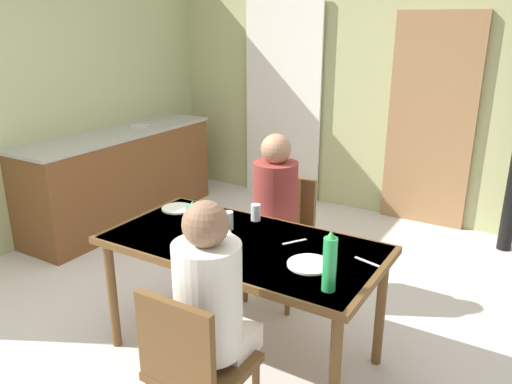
{
  "coord_description": "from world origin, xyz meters",
  "views": [
    {
      "loc": [
        1.85,
        -2.27,
        1.92
      ],
      "look_at": [
        0.44,
        0.06,
        0.99
      ],
      "focal_mm": 35.52,
      "sensor_mm": 36.0,
      "label": 1
    }
  ],
  "objects_px": {
    "kitchen_counter": "(120,176)",
    "chair_far_diner": "(283,231)",
    "person_far_diner": "(274,198)",
    "dining_table": "(242,253)",
    "person_near_diner": "(210,295)",
    "water_bottle_green_far": "(194,227)",
    "chair_near_diner": "(193,366)",
    "serving_bowl_center": "(216,237)",
    "water_bottle_green_near": "(330,263)"
  },
  "relations": [
    {
      "from": "person_near_diner",
      "to": "serving_bowl_center",
      "type": "distance_m",
      "value": 0.64
    },
    {
      "from": "chair_near_diner",
      "to": "person_near_diner",
      "type": "height_order",
      "value": "person_near_diner"
    },
    {
      "from": "person_near_diner",
      "to": "dining_table",
      "type": "bearing_deg",
      "value": 110.46
    },
    {
      "from": "chair_far_diner",
      "to": "water_bottle_green_near",
      "type": "relative_size",
      "value": 2.95
    },
    {
      "from": "water_bottle_green_near",
      "to": "chair_near_diner",
      "type": "bearing_deg",
      "value": -127.77
    },
    {
      "from": "dining_table",
      "to": "person_near_diner",
      "type": "distance_m",
      "value": 0.67
    },
    {
      "from": "chair_far_diner",
      "to": "person_far_diner",
      "type": "height_order",
      "value": "person_far_diner"
    },
    {
      "from": "chair_near_diner",
      "to": "serving_bowl_center",
      "type": "height_order",
      "value": "chair_near_diner"
    },
    {
      "from": "person_far_diner",
      "to": "water_bottle_green_near",
      "type": "height_order",
      "value": "person_far_diner"
    },
    {
      "from": "person_far_diner",
      "to": "serving_bowl_center",
      "type": "relative_size",
      "value": 4.53
    },
    {
      "from": "kitchen_counter",
      "to": "chair_far_diner",
      "type": "relative_size",
      "value": 2.43
    },
    {
      "from": "serving_bowl_center",
      "to": "dining_table",
      "type": "bearing_deg",
      "value": 33.34
    },
    {
      "from": "person_near_diner",
      "to": "chair_near_diner",
      "type": "bearing_deg",
      "value": -90.0
    },
    {
      "from": "chair_far_diner",
      "to": "person_near_diner",
      "type": "bearing_deg",
      "value": 105.11
    },
    {
      "from": "chair_far_diner",
      "to": "water_bottle_green_far",
      "type": "height_order",
      "value": "water_bottle_green_far"
    },
    {
      "from": "serving_bowl_center",
      "to": "person_far_diner",
      "type": "bearing_deg",
      "value": 91.53
    },
    {
      "from": "person_near_diner",
      "to": "water_bottle_green_far",
      "type": "relative_size",
      "value": 2.73
    },
    {
      "from": "chair_near_diner",
      "to": "chair_far_diner",
      "type": "height_order",
      "value": "same"
    },
    {
      "from": "chair_near_diner",
      "to": "person_far_diner",
      "type": "relative_size",
      "value": 1.13
    },
    {
      "from": "dining_table",
      "to": "person_far_diner",
      "type": "height_order",
      "value": "person_far_diner"
    },
    {
      "from": "serving_bowl_center",
      "to": "person_near_diner",
      "type": "bearing_deg",
      "value": -56.82
    },
    {
      "from": "dining_table",
      "to": "person_far_diner",
      "type": "xyz_separation_m",
      "value": [
        -0.14,
        0.62,
        0.11
      ]
    },
    {
      "from": "chair_near_diner",
      "to": "water_bottle_green_near",
      "type": "xyz_separation_m",
      "value": [
        0.4,
        0.51,
        0.38
      ]
    },
    {
      "from": "chair_far_diner",
      "to": "serving_bowl_center",
      "type": "relative_size",
      "value": 5.12
    },
    {
      "from": "kitchen_counter",
      "to": "serving_bowl_center",
      "type": "distance_m",
      "value": 2.47
    },
    {
      "from": "dining_table",
      "to": "person_far_diner",
      "type": "distance_m",
      "value": 0.65
    },
    {
      "from": "person_near_diner",
      "to": "person_far_diner",
      "type": "height_order",
      "value": "same"
    },
    {
      "from": "water_bottle_green_near",
      "to": "water_bottle_green_far",
      "type": "bearing_deg",
      "value": 178.41
    },
    {
      "from": "dining_table",
      "to": "person_far_diner",
      "type": "bearing_deg",
      "value": 102.76
    },
    {
      "from": "water_bottle_green_near",
      "to": "serving_bowl_center",
      "type": "distance_m",
      "value": 0.78
    },
    {
      "from": "water_bottle_green_far",
      "to": "person_far_diner",
      "type": "bearing_deg",
      "value": 88.56
    },
    {
      "from": "chair_near_diner",
      "to": "water_bottle_green_near",
      "type": "bearing_deg",
      "value": 52.23
    },
    {
      "from": "dining_table",
      "to": "serving_bowl_center",
      "type": "distance_m",
      "value": 0.18
    },
    {
      "from": "person_near_diner",
      "to": "water_bottle_green_near",
      "type": "bearing_deg",
      "value": 43.43
    },
    {
      "from": "dining_table",
      "to": "serving_bowl_center",
      "type": "height_order",
      "value": "serving_bowl_center"
    },
    {
      "from": "kitchen_counter",
      "to": "serving_bowl_center",
      "type": "bearing_deg",
      "value": -31.7
    },
    {
      "from": "chair_near_diner",
      "to": "chair_far_diner",
      "type": "relative_size",
      "value": 1.0
    },
    {
      "from": "kitchen_counter",
      "to": "water_bottle_green_near",
      "type": "xyz_separation_m",
      "value": [
        2.84,
        -1.45,
        0.43
      ]
    },
    {
      "from": "chair_far_diner",
      "to": "water_bottle_green_far",
      "type": "xyz_separation_m",
      "value": [
        -0.02,
        -0.98,
        0.37
      ]
    },
    {
      "from": "chair_near_diner",
      "to": "chair_far_diner",
      "type": "bearing_deg",
      "value": 103.81
    },
    {
      "from": "chair_far_diner",
      "to": "water_bottle_green_near",
      "type": "bearing_deg",
      "value": 127.53
    },
    {
      "from": "kitchen_counter",
      "to": "chair_far_diner",
      "type": "height_order",
      "value": "kitchen_counter"
    },
    {
      "from": "kitchen_counter",
      "to": "water_bottle_green_near",
      "type": "relative_size",
      "value": 7.17
    },
    {
      "from": "dining_table",
      "to": "person_near_diner",
      "type": "relative_size",
      "value": 2.04
    },
    {
      "from": "person_far_diner",
      "to": "person_near_diner",
      "type": "bearing_deg",
      "value": 106.69
    },
    {
      "from": "kitchen_counter",
      "to": "chair_near_diner",
      "type": "height_order",
      "value": "kitchen_counter"
    },
    {
      "from": "person_near_diner",
      "to": "person_far_diner",
      "type": "relative_size",
      "value": 1.0
    },
    {
      "from": "dining_table",
      "to": "serving_bowl_center",
      "type": "bearing_deg",
      "value": -146.66
    },
    {
      "from": "person_near_diner",
      "to": "water_bottle_green_near",
      "type": "distance_m",
      "value": 0.55
    },
    {
      "from": "kitchen_counter",
      "to": "person_far_diner",
      "type": "height_order",
      "value": "person_far_diner"
    }
  ]
}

